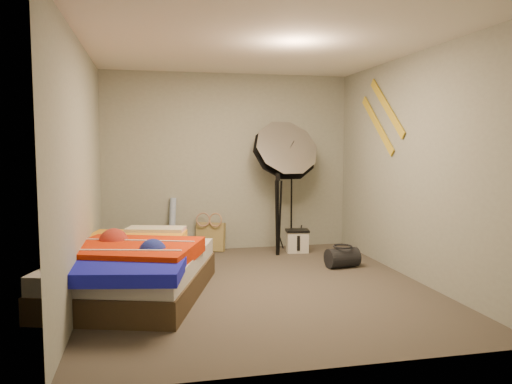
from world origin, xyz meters
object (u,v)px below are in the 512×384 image
object	(u,v)px
tote_bag	(211,237)
duffel_bag	(342,258)
photo_umbrella	(284,153)
wrapping_roll	(172,225)
camera_case	(297,242)
camera_tripod	(278,208)
bed	(134,268)

from	to	relation	value
tote_bag	duffel_bag	world-z (taller)	tote_bag
photo_umbrella	duffel_bag	bearing A→B (deg)	-67.56
tote_bag	wrapping_roll	world-z (taller)	wrapping_roll
camera_case	tote_bag	bearing A→B (deg)	170.80
camera_tripod	wrapping_roll	bearing A→B (deg)	161.04
wrapping_roll	camera_tripod	distance (m)	1.49
camera_case	photo_umbrella	distance (m)	1.26
tote_bag	camera_tripod	distance (m)	1.08
photo_umbrella	camera_tripod	size ratio (longest dim) A/B	1.72
camera_case	bed	distance (m)	2.70
tote_bag	duffel_bag	bearing A→B (deg)	-18.54
camera_tripod	photo_umbrella	bearing A→B (deg)	58.65
photo_umbrella	bed	bearing A→B (deg)	-139.54
camera_case	bed	world-z (taller)	bed
duffel_bag	camera_tripod	world-z (taller)	camera_tripod
tote_bag	wrapping_roll	bearing A→B (deg)	-156.71
tote_bag	bed	bearing A→B (deg)	-94.12
photo_umbrella	camera_tripod	bearing A→B (deg)	-121.35
bed	tote_bag	bearing A→B (deg)	62.60
tote_bag	duffel_bag	xyz separation A→B (m)	(1.46, -1.30, -0.08)
wrapping_roll	camera_tripod	bearing A→B (deg)	-18.96
tote_bag	wrapping_roll	xyz separation A→B (m)	(-0.54, 0.00, 0.18)
wrapping_roll	camera_case	xyz separation A→B (m)	(1.71, -0.35, -0.24)
wrapping_roll	photo_umbrella	xyz separation A→B (m)	(1.55, -0.22, 1.01)
tote_bag	camera_case	size ratio (longest dim) A/B	1.37
bed	photo_umbrella	bearing A→B (deg)	40.46
bed	wrapping_roll	bearing A→B (deg)	76.37
tote_bag	wrapping_roll	distance (m)	0.57
duffel_bag	photo_umbrella	xyz separation A→B (m)	(-0.45, 1.08, 1.27)
tote_bag	camera_case	xyz separation A→B (m)	(1.17, -0.35, -0.05)
camera_case	duffel_bag	bearing A→B (deg)	-65.87
wrapping_roll	bed	world-z (taller)	wrapping_roll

